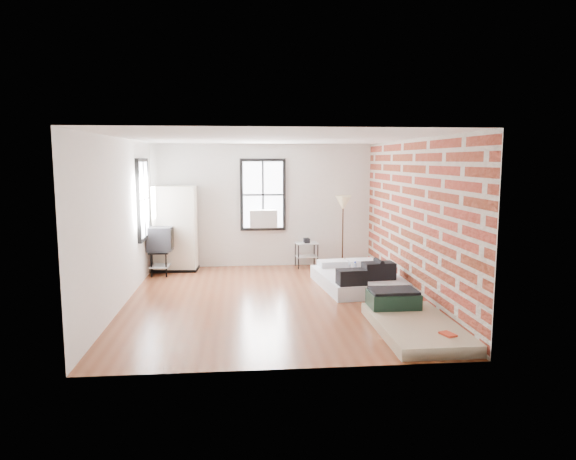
{
  "coord_description": "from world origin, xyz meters",
  "views": [
    {
      "loc": [
        -0.52,
        -8.72,
        2.43
      ],
      "look_at": [
        0.33,
        0.3,
        1.2
      ],
      "focal_mm": 32.0,
      "sensor_mm": 36.0,
      "label": 1
    }
  ],
  "objects": [
    {
      "name": "tv_stand",
      "position": [
        -2.21,
        2.3,
        0.74
      ],
      "size": [
        0.54,
        0.74,
        1.03
      ],
      "rotation": [
        0.0,
        0.0,
        -0.03
      ],
      "color": "black",
      "rests_on": "ground"
    },
    {
      "name": "room_shell",
      "position": [
        0.23,
        0.36,
        1.74
      ],
      "size": [
        5.02,
        6.02,
        2.8
      ],
      "color": "silver",
      "rests_on": "ground"
    },
    {
      "name": "mattress_bare",
      "position": [
        1.92,
        -1.71,
        0.13
      ],
      "size": [
        1.09,
        2.06,
        0.44
      ],
      "rotation": [
        0.0,
        0.0,
        0.0
      ],
      "color": "tan",
      "rests_on": "ground"
    },
    {
      "name": "side_table",
      "position": [
        0.98,
        2.72,
        0.45
      ],
      "size": [
        0.55,
        0.45,
        0.67
      ],
      "rotation": [
        0.0,
        0.0,
        0.1
      ],
      "color": "black",
      "rests_on": "ground"
    },
    {
      "name": "mattress_main",
      "position": [
        1.75,
        0.75,
        0.17
      ],
      "size": [
        1.65,
        2.11,
        0.63
      ],
      "rotation": [
        0.0,
        0.0,
        0.1
      ],
      "color": "white",
      "rests_on": "ground"
    },
    {
      "name": "ground",
      "position": [
        0.0,
        0.0,
        0.0
      ],
      "size": [
        6.0,
        6.0,
        0.0
      ],
      "primitive_type": "plane",
      "color": "brown",
      "rests_on": "ground"
    },
    {
      "name": "floor_lamp",
      "position": [
        1.8,
        2.65,
        1.4
      ],
      "size": [
        0.35,
        0.35,
        1.64
      ],
      "color": "black",
      "rests_on": "ground"
    },
    {
      "name": "wardrobe",
      "position": [
        -1.95,
        2.65,
        0.93
      ],
      "size": [
        0.98,
        0.61,
        1.87
      ],
      "rotation": [
        0.0,
        0.0,
        -0.07
      ],
      "color": "black",
      "rests_on": "ground"
    }
  ]
}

